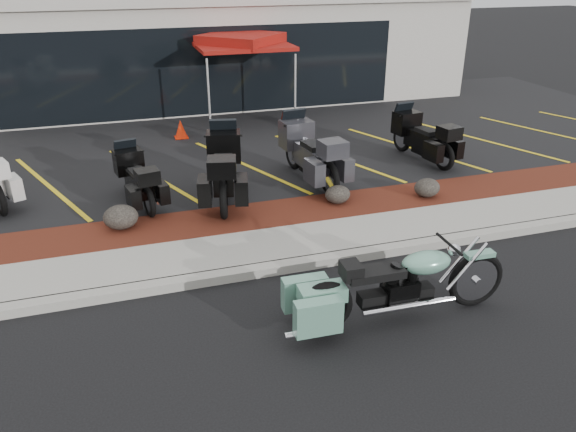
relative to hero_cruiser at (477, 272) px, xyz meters
name	(u,v)px	position (x,y,z in m)	size (l,w,h in m)	color
ground	(336,294)	(-1.78, 0.90, -0.57)	(90.00, 90.00, 0.00)	black
curb	(315,261)	(-1.78, 1.80, -0.49)	(24.00, 0.25, 0.15)	gray
sidewalk	(302,243)	(-1.78, 2.50, -0.49)	(24.00, 1.20, 0.15)	gray
mulch_bed	(282,215)	(-1.78, 3.70, -0.49)	(24.00, 1.20, 0.16)	#36130C
upper_lot	(225,138)	(-1.78, 9.10, -0.49)	(26.00, 9.60, 0.15)	black
dealership_building	(187,38)	(-1.78, 15.37, 1.44)	(18.00, 8.16, 4.00)	#AAA499
boulder_left	(121,217)	(-4.77, 3.88, -0.19)	(0.63, 0.52, 0.44)	black
boulder_mid	(338,194)	(-0.59, 3.78, -0.23)	(0.51, 0.43, 0.36)	black
boulder_right	(427,188)	(1.29, 3.54, -0.22)	(0.54, 0.45, 0.38)	black
hero_cruiser	(477,272)	(0.00, 0.00, 0.00)	(3.23, 0.82, 1.14)	#67A088
touring_black_front	(128,166)	(-4.51, 5.67, 0.15)	(1.97, 0.75, 1.15)	black
touring_black_mid	(224,152)	(-2.50, 5.54, 0.30)	(2.48, 0.95, 1.44)	black
touring_grey	(294,139)	(-0.79, 5.98, 0.29)	(2.44, 0.93, 1.42)	#2C2B30
touring_black_rear	(403,127)	(2.22, 6.39, 0.21)	(2.17, 0.83, 1.26)	black
traffic_cone	(181,129)	(-2.96, 9.27, -0.17)	(0.34, 0.34, 0.49)	red
popup_canopy	(241,42)	(-0.85, 10.75, 1.84)	(3.04, 3.04, 2.49)	silver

